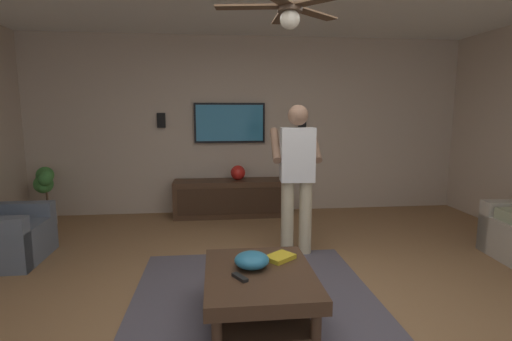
# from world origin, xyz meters

# --- Properties ---
(ground_plane) EXTENTS (8.02, 8.02, 0.00)m
(ground_plane) POSITION_xyz_m (0.00, 0.00, 0.00)
(ground_plane) COLOR olive
(wall_back_tv) EXTENTS (0.10, 6.88, 2.70)m
(wall_back_tv) POSITION_xyz_m (3.15, 0.00, 1.35)
(wall_back_tv) COLOR #BCA893
(wall_back_tv) RESTS_ON ground
(area_rug) EXTENTS (2.41, 2.06, 0.01)m
(area_rug) POSITION_xyz_m (0.01, 0.24, 0.01)
(area_rug) COLOR #514C56
(area_rug) RESTS_ON ground
(coffee_table) EXTENTS (1.00, 0.80, 0.40)m
(coffee_table) POSITION_xyz_m (-0.19, 0.24, 0.30)
(coffee_table) COLOR #422B1C
(coffee_table) RESTS_ON ground
(media_console) EXTENTS (0.45, 1.70, 0.55)m
(media_console) POSITION_xyz_m (2.81, 0.32, 0.28)
(media_console) COLOR #422B1C
(media_console) RESTS_ON ground
(tv) EXTENTS (0.05, 1.08, 0.61)m
(tv) POSITION_xyz_m (3.05, 0.32, 1.40)
(tv) COLOR black
(person_standing) EXTENTS (0.56, 0.56, 1.64)m
(person_standing) POSITION_xyz_m (1.18, -0.33, 0.93)
(person_standing) COLOR #C6B793
(person_standing) RESTS_ON ground
(potted_plant_short) EXTENTS (0.35, 0.30, 0.81)m
(potted_plant_short) POSITION_xyz_m (2.66, 2.91, 0.55)
(potted_plant_short) COLOR #B7B2A8
(potted_plant_short) RESTS_ON ground
(bowl) EXTENTS (0.26, 0.26, 0.12)m
(bowl) POSITION_xyz_m (-0.11, 0.29, 0.46)
(bowl) COLOR teal
(bowl) RESTS_ON coffee_table
(remote_white) EXTENTS (0.16, 0.10, 0.02)m
(remote_white) POSITION_xyz_m (0.01, 0.32, 0.41)
(remote_white) COLOR white
(remote_white) RESTS_ON coffee_table
(remote_black) EXTENTS (0.15, 0.11, 0.02)m
(remote_black) POSITION_xyz_m (-0.30, 0.40, 0.41)
(remote_black) COLOR black
(remote_black) RESTS_ON coffee_table
(book) EXTENTS (0.26, 0.27, 0.04)m
(book) POSITION_xyz_m (0.03, 0.05, 0.42)
(book) COLOR gold
(book) RESTS_ON coffee_table
(vase_round) EXTENTS (0.22, 0.22, 0.22)m
(vase_round) POSITION_xyz_m (2.84, 0.21, 0.66)
(vase_round) COLOR red
(vase_round) RESTS_ON media_console
(wall_speaker_left) EXTENTS (0.06, 0.12, 0.22)m
(wall_speaker_left) POSITION_xyz_m (3.07, -0.81, 1.36)
(wall_speaker_left) COLOR black
(wall_speaker_right) EXTENTS (0.06, 0.12, 0.22)m
(wall_speaker_right) POSITION_xyz_m (3.07, 1.35, 1.44)
(wall_speaker_right) COLOR black
(ceiling_fan) EXTENTS (1.14, 1.10, 0.46)m
(ceiling_fan) POSITION_xyz_m (0.32, -0.06, 2.37)
(ceiling_fan) COLOR #4C3828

